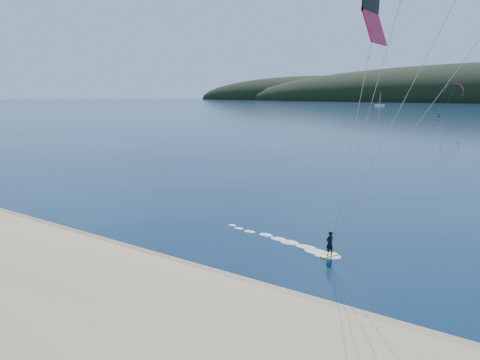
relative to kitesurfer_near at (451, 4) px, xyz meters
name	(u,v)px	position (x,y,z in m)	size (l,w,h in m)	color
ground	(109,289)	(-15.82, -5.66, -14.56)	(1800.00, 1800.00, 0.00)	#071E36
wet_sand	(165,264)	(-15.82, -1.16, -14.51)	(220.00, 2.50, 0.10)	#8B6E51
kitesurfer_near	(451,4)	(0.00, 0.00, 0.00)	(23.21, 9.81, 19.00)	yellow
kitesurfer_far	(454,92)	(-37.01, 195.27, -3.01)	(10.96, 6.05, 14.58)	yellow
sailboat	(380,105)	(-137.28, 396.55, -13.62)	(9.19, 5.67, 12.78)	white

